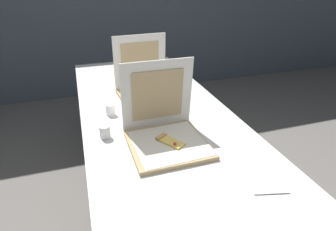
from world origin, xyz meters
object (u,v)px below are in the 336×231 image
pizza_box_middle (147,88)px  napkin_pile (262,181)px  cup_white_mid (111,110)px  pizza_box_front (166,133)px  table (156,119)px  cup_white_near_center (105,132)px

pizza_box_middle → napkin_pile: bearing=-80.7°
cup_white_mid → pizza_box_front: bearing=-61.1°
cup_white_mid → pizza_box_middle: bearing=36.9°
table → napkin_pile: 0.79m
pizza_box_middle → pizza_box_front: bearing=-98.9°
pizza_box_middle → cup_white_near_center: (-0.34, -0.46, -0.02)m
pizza_box_front → pizza_box_middle: (0.05, 0.61, 0.00)m
cup_white_near_center → pizza_box_middle: bearing=53.8°
table → pizza_box_front: bearing=-97.8°
table → cup_white_near_center: size_ratio=35.11×
cup_white_near_center → cup_white_mid: 0.26m
pizza_box_middle → cup_white_mid: size_ratio=6.04×
table → napkin_pile: size_ratio=13.18×
pizza_box_front → napkin_pile: (0.29, -0.41, -0.05)m
table → pizza_box_front: 0.36m
table → cup_white_near_center: cup_white_near_center is taller
napkin_pile → pizza_box_middle: bearing=103.1°
cup_white_near_center → napkin_pile: bearing=-43.7°
cup_white_near_center → cup_white_mid: bearing=76.2°
pizza_box_middle → cup_white_mid: (-0.28, -0.21, -0.02)m
table → pizza_box_front: (-0.05, -0.35, 0.10)m
table → napkin_pile: napkin_pile is taller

